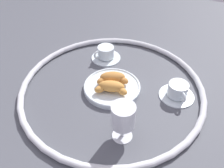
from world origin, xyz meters
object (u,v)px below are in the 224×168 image
at_px(croissant_small, 111,87).
at_px(croissant_large, 113,78).
at_px(coffee_cup_far, 106,54).
at_px(pastry_plate, 112,87).
at_px(coffee_cup_near, 177,91).
at_px(juice_glass_left, 123,117).

bearing_deg(croissant_small, croissant_large, -69.13).
bearing_deg(croissant_small, coffee_cup_far, -58.20).
height_order(pastry_plate, coffee_cup_near, coffee_cup_near).
bearing_deg(pastry_plate, coffee_cup_near, -162.98).
distance_m(pastry_plate, coffee_cup_far, 0.22).
relative_size(pastry_plate, juice_glass_left, 1.62).
distance_m(croissant_small, juice_glass_left, 0.20).
distance_m(pastry_plate, croissant_small, 0.04).
bearing_deg(coffee_cup_near, coffee_cup_far, -16.66).
relative_size(croissant_small, juice_glass_left, 0.93).
bearing_deg(coffee_cup_far, croissant_large, 124.86).
bearing_deg(coffee_cup_near, croissant_small, 23.95).
relative_size(coffee_cup_far, juice_glass_left, 0.97).
bearing_deg(coffee_cup_far, coffee_cup_near, 163.34).
height_order(croissant_small, coffee_cup_far, croissant_small).
bearing_deg(coffee_cup_near, pastry_plate, 17.02).
height_order(coffee_cup_near, coffee_cup_far, same).
distance_m(pastry_plate, juice_glass_left, 0.24).
xyz_separation_m(croissant_small, juice_glass_left, (-0.12, 0.16, 0.05)).
xyz_separation_m(coffee_cup_near, coffee_cup_far, (0.36, -0.11, 0.00)).
xyz_separation_m(pastry_plate, croissant_small, (-0.01, 0.03, 0.03)).
distance_m(croissant_large, coffee_cup_far, 0.20).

